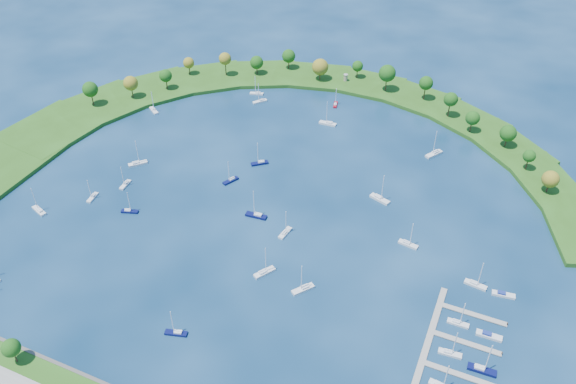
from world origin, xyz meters
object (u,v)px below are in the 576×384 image
at_px(moored_boat_2, 260,101).
at_px(moored_boat_12, 328,123).
at_px(moored_boat_0, 176,332).
at_px(moored_boat_9, 231,180).
at_px(moored_boat_7, 335,104).
at_px(moored_boat_11, 285,232).
at_px(moored_boat_15, 256,215).
at_px(moored_boat_19, 434,153).
at_px(moored_boat_3, 380,198).
at_px(moored_boat_1, 260,162).
at_px(docked_boat_6, 450,353).
at_px(docked_boat_10, 476,284).
at_px(docked_boat_9, 489,335).
at_px(harbor_tower, 346,77).
at_px(moored_boat_4, 92,197).
at_px(moored_boat_18, 154,110).
at_px(moored_boat_5, 138,163).
at_px(moored_boat_14, 39,210).
at_px(moored_boat_21, 129,211).
at_px(moored_boat_13, 125,184).
at_px(docked_boat_8, 458,323).
at_px(docked_boat_7, 482,369).
at_px(docked_boat_11, 503,294).
at_px(moored_boat_6, 408,244).
at_px(moored_boat_8, 303,288).
at_px(moored_boat_16, 257,93).
at_px(moored_boat_20, 264,272).

height_order(moored_boat_2, moored_boat_12, moored_boat_12).
bearing_deg(moored_boat_0, moored_boat_9, -89.69).
bearing_deg(moored_boat_7, moored_boat_11, 175.98).
relative_size(moored_boat_7, moored_boat_15, 0.74).
bearing_deg(moored_boat_12, moored_boat_19, 172.86).
relative_size(moored_boat_0, moored_boat_3, 0.83).
height_order(moored_boat_1, docked_boat_6, moored_boat_1).
bearing_deg(docked_boat_10, moored_boat_15, -174.03).
bearing_deg(moored_boat_11, moored_boat_2, 38.66).
distance_m(moored_boat_11, docked_boat_6, 79.25).
distance_m(moored_boat_15, docked_boat_9, 101.34).
xyz_separation_m(harbor_tower, moored_boat_4, (-65.28, -143.87, -3.20)).
height_order(moored_boat_2, moored_boat_3, moored_boat_3).
height_order(moored_boat_3, moored_boat_11, moored_boat_3).
bearing_deg(moored_boat_18, moored_boat_5, -29.15).
xyz_separation_m(moored_boat_14, moored_boat_19, (142.88, 108.99, 0.06)).
bearing_deg(moored_boat_21, moored_boat_4, 157.54).
relative_size(moored_boat_4, moored_boat_13, 0.97).
height_order(moored_boat_2, docked_boat_6, moored_boat_2).
distance_m(harbor_tower, moored_boat_13, 142.86).
xyz_separation_m(moored_boat_3, docked_boat_8, (44.12, -54.61, -0.08)).
xyz_separation_m(harbor_tower, moored_boat_9, (-16.13, -109.07, -3.17)).
height_order(moored_boat_15, moored_boat_21, moored_boat_15).
bearing_deg(moored_boat_13, moored_boat_1, 124.50).
bearing_deg(moored_boat_15, docked_boat_7, 153.94).
height_order(moored_boat_12, docked_boat_11, moored_boat_12).
height_order(moored_boat_9, moored_boat_14, moored_boat_14).
bearing_deg(moored_boat_11, moored_boat_6, -66.64).
relative_size(moored_boat_4, moored_boat_7, 1.04).
bearing_deg(docked_boat_6, docked_boat_7, -16.49).
distance_m(moored_boat_1, moored_boat_6, 82.01).
relative_size(moored_boat_3, moored_boat_15, 1.02).
distance_m(moored_boat_0, moored_boat_19, 151.07).
distance_m(moored_boat_8, docked_boat_6, 54.70).
xyz_separation_m(docked_boat_8, docked_boat_10, (2.39, 20.44, 0.03)).
relative_size(docked_boat_7, docked_boat_8, 1.22).
height_order(moored_boat_0, moored_boat_16, moored_boat_0).
relative_size(moored_boat_18, moored_boat_20, 0.95).
xyz_separation_m(moored_boat_13, docked_boat_8, (150.92, -19.01, 0.01)).
relative_size(moored_boat_11, moored_boat_18, 0.94).
bearing_deg(moored_boat_3, harbor_tower, 136.37).
relative_size(moored_boat_3, moored_boat_5, 1.05).
xyz_separation_m(moored_boat_15, docked_boat_8, (87.95, -23.18, -0.07)).
bearing_deg(moored_boat_16, moored_boat_5, 59.88).
bearing_deg(moored_boat_0, moored_boat_1, -95.63).
height_order(moored_boat_3, moored_boat_19, moored_boat_19).
relative_size(moored_boat_7, moored_boat_9, 0.87).
height_order(harbor_tower, moored_boat_1, moored_boat_1).
relative_size(moored_boat_19, docked_boat_10, 1.15).
height_order(moored_boat_2, moored_boat_7, moored_boat_2).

